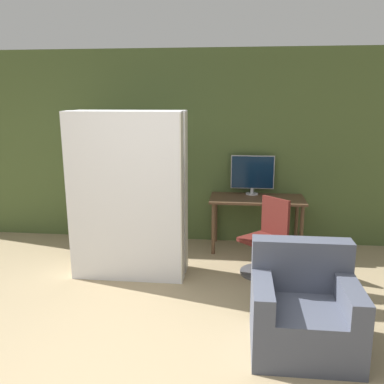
% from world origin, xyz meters
% --- Properties ---
extents(wall_back, '(8.00, 0.06, 2.70)m').
position_xyz_m(wall_back, '(0.00, 3.41, 1.35)').
color(wall_back, '#47592D').
rests_on(wall_back, ground).
extents(desk, '(1.26, 0.63, 0.72)m').
position_xyz_m(desk, '(1.03, 3.07, 0.63)').
color(desk, brown).
rests_on(desk, ground).
extents(monitor, '(0.59, 0.17, 0.54)m').
position_xyz_m(monitor, '(0.96, 3.28, 1.02)').
color(monitor, '#B7B7BC').
rests_on(monitor, desk).
extents(office_chair, '(0.62, 0.62, 0.89)m').
position_xyz_m(office_chair, '(1.12, 2.25, 0.35)').
color(office_chair, '#4C4C51').
rests_on(office_chair, ground).
extents(bookshelf, '(0.81, 0.30, 1.65)m').
position_xyz_m(bookshelf, '(-1.11, 3.27, 0.82)').
color(bookshelf, beige).
rests_on(bookshelf, ground).
extents(mattress_near, '(1.28, 0.26, 1.91)m').
position_xyz_m(mattress_near, '(-0.46, 1.89, 0.95)').
color(mattress_near, silver).
rests_on(mattress_near, ground).
extents(mattress_far, '(1.28, 0.23, 1.90)m').
position_xyz_m(mattress_far, '(-0.46, 2.23, 0.95)').
color(mattress_far, silver).
rests_on(mattress_far, ground).
extents(armchair, '(0.85, 0.80, 0.85)m').
position_xyz_m(armchair, '(1.34, 0.74, 0.32)').
color(armchair, '#474C5B').
rests_on(armchair, ground).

